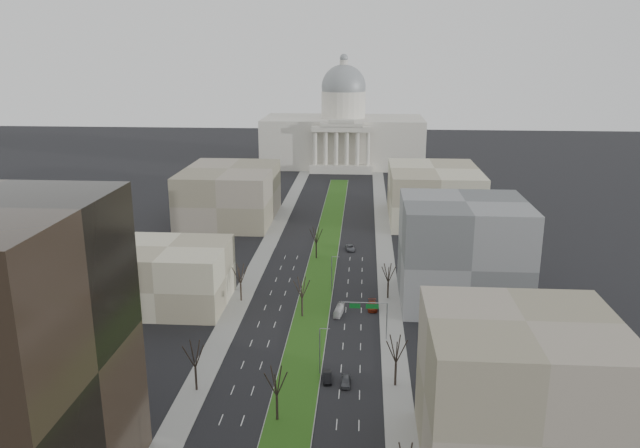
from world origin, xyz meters
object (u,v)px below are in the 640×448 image
at_px(car_black, 327,377).
at_px(box_van, 339,310).
at_px(car_red, 372,306).
at_px(car_grey_far, 350,248).
at_px(car_grey_near, 346,381).

height_order(car_black, box_van, box_van).
distance_m(car_red, car_grey_far, 43.41).
bearing_deg(box_van, car_grey_near, -77.18).
bearing_deg(car_grey_near, car_grey_far, 91.92).
distance_m(car_black, car_grey_far, 75.50).
relative_size(car_black, car_grey_far, 0.82).
bearing_deg(car_grey_far, car_red, -90.19).
relative_size(car_red, box_van, 0.82).
bearing_deg(box_van, car_black, -83.48).
bearing_deg(box_van, car_red, 31.68).
xyz_separation_m(car_grey_near, car_red, (4.97, 33.76, 0.05)).
xyz_separation_m(car_grey_near, box_van, (-2.43, 30.55, 0.18)).
height_order(car_red, box_van, box_van).
xyz_separation_m(car_black, car_grey_far, (2.18, 75.46, 0.02)).
bearing_deg(car_grey_far, car_black, -99.95).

